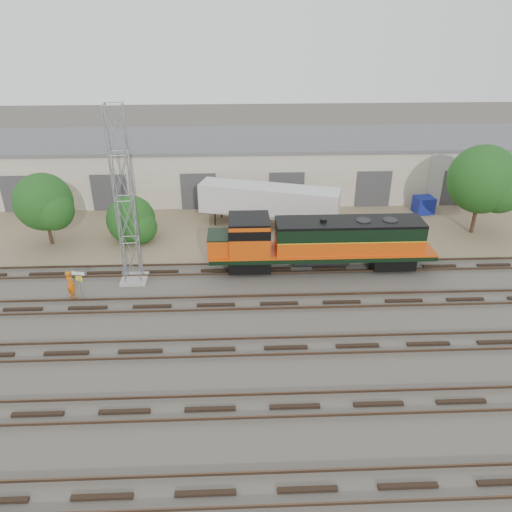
{
  "coord_description": "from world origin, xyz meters",
  "views": [
    {
      "loc": [
        -2.57,
        -25.11,
        17.21
      ],
      "look_at": [
        -1.37,
        4.0,
        2.2
      ],
      "focal_mm": 35.0,
      "sensor_mm": 36.0,
      "label": 1
    }
  ],
  "objects_px": {
    "semi_trailer": "(272,202)",
    "locomotive": "(318,242)",
    "signal_tower": "(125,202)",
    "worker": "(71,284)"
  },
  "relations": [
    {
      "from": "signal_tower",
      "to": "worker",
      "type": "relative_size",
      "value": 6.11
    },
    {
      "from": "locomotive",
      "to": "semi_trailer",
      "type": "xyz_separation_m",
      "value": [
        -2.68,
        7.65,
        0.05
      ]
    },
    {
      "from": "signal_tower",
      "to": "semi_trailer",
      "type": "bearing_deg",
      "value": 40.84
    },
    {
      "from": "worker",
      "to": "semi_trailer",
      "type": "xyz_separation_m",
      "value": [
        13.69,
        10.71,
        1.28
      ]
    },
    {
      "from": "signal_tower",
      "to": "semi_trailer",
      "type": "distance_m",
      "value": 13.75
    },
    {
      "from": "locomotive",
      "to": "signal_tower",
      "type": "distance_m",
      "value": 13.26
    },
    {
      "from": "worker",
      "to": "semi_trailer",
      "type": "distance_m",
      "value": 17.43
    },
    {
      "from": "semi_trailer",
      "to": "signal_tower",
      "type": "bearing_deg",
      "value": -122.33
    },
    {
      "from": "semi_trailer",
      "to": "locomotive",
      "type": "bearing_deg",
      "value": -53.87
    },
    {
      "from": "locomotive",
      "to": "signal_tower",
      "type": "bearing_deg",
      "value": -175.31
    }
  ]
}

